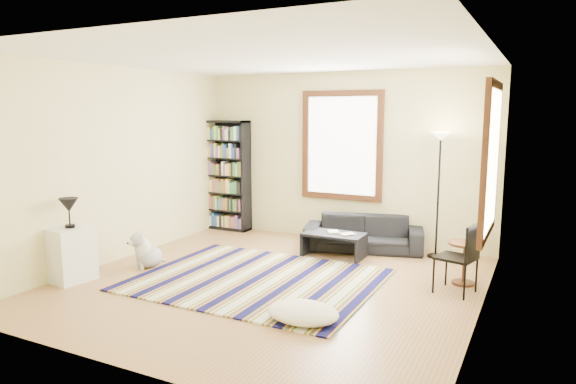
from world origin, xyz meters
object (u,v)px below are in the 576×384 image
at_px(folding_chair, 456,258).
at_px(bookshelf, 226,175).
at_px(sofa, 363,233).
at_px(floor_cushion, 303,312).
at_px(dog, 149,250).
at_px(coffee_table, 334,245).
at_px(floor_lamp, 438,196).
at_px(side_table, 464,263).
at_px(white_cabinet, 72,254).

bearing_deg(folding_chair, bookshelf, 173.42).
height_order(sofa, floor_cushion, sofa).
height_order(bookshelf, dog, bookshelf).
bearing_deg(coffee_table, folding_chair, -23.04).
xyz_separation_m(bookshelf, folding_chair, (4.34, -1.63, -0.57)).
distance_m(sofa, floor_cushion, 2.99).
bearing_deg(folding_chair, floor_lamp, 123.02).
bearing_deg(floor_lamp, coffee_table, -154.05).
relative_size(bookshelf, floor_cushion, 2.59).
bearing_deg(coffee_table, side_table, -12.63).
relative_size(floor_lamp, dog, 3.68).
bearing_deg(dog, floor_cushion, 4.78).
xyz_separation_m(coffee_table, white_cabinet, (-2.58, -2.56, 0.17)).
distance_m(sofa, side_table, 1.93).
relative_size(sofa, side_table, 3.38).
height_order(coffee_table, side_table, side_table).
bearing_deg(dog, coffee_table, 58.24).
relative_size(bookshelf, floor_lamp, 1.08).
distance_m(folding_chair, white_cabinet, 4.79).
height_order(floor_cushion, folding_chair, folding_chair).
relative_size(side_table, folding_chair, 0.63).
bearing_deg(floor_cushion, folding_chair, 51.83).
bearing_deg(floor_lamp, dog, -146.25).
bearing_deg(floor_cushion, floor_lamp, 76.13).
height_order(sofa, floor_lamp, floor_lamp).
xyz_separation_m(floor_lamp, side_table, (0.55, -1.10, -0.66)).
bearing_deg(white_cabinet, floor_lamp, 47.48).
relative_size(sofa, folding_chair, 2.12).
bearing_deg(sofa, floor_cushion, -98.11).
height_order(sofa, dog, sofa).
bearing_deg(coffee_table, floor_lamp, 25.95).
height_order(sofa, coffee_table, sofa).
bearing_deg(sofa, coffee_table, -130.13).
bearing_deg(bookshelf, sofa, -5.64).
relative_size(bookshelf, side_table, 3.70).
relative_size(sofa, floor_lamp, 0.98).
bearing_deg(sofa, bookshelf, 159.64).
height_order(coffee_table, dog, dog).
xyz_separation_m(sofa, floor_lamp, (1.10, 0.10, 0.66)).
bearing_deg(side_table, folding_chair, -97.78).
height_order(side_table, folding_chair, folding_chair).
distance_m(sofa, bookshelf, 2.85).
relative_size(coffee_table, floor_lamp, 0.48).
bearing_deg(folding_chair, side_table, 96.27).
xyz_separation_m(bookshelf, dog, (0.36, -2.49, -0.75)).
xyz_separation_m(bookshelf, white_cabinet, (-0.11, -3.40, -0.65)).
relative_size(coffee_table, white_cabinet, 1.29).
relative_size(floor_cushion, side_table, 1.43).
relative_size(side_table, dog, 1.07).
height_order(floor_lamp, side_table, floor_lamp).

